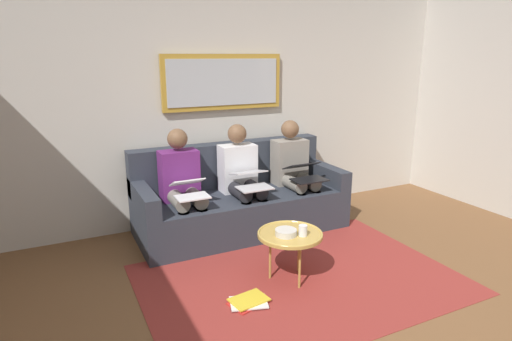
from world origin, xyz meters
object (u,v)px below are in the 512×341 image
object	(u,v)px
magazine_stack	(249,301)
cup	(303,230)
bowl	(286,232)
person_middle	(241,176)
coffee_table	(290,235)
laptop_silver	(251,179)
framed_mirror	(223,82)
person_left	(294,169)
person_right	(182,183)
couch	(239,201)
laptop_white	(190,188)
laptop_black	(305,172)

from	to	relation	value
magazine_stack	cup	bearing A→B (deg)	-169.23
bowl	person_middle	bearing A→B (deg)	-96.37
coffee_table	laptop_silver	bearing A→B (deg)	-94.95
person_middle	laptop_silver	bearing A→B (deg)	90.00
framed_mirror	person_left	world-z (taller)	framed_mirror
person_left	person_right	distance (m)	1.28
laptop_silver	couch	bearing A→B (deg)	-90.00
laptop_silver	laptop_white	bearing A→B (deg)	-0.34
person_middle	magazine_stack	distance (m)	1.56
framed_mirror	cup	distance (m)	2.01
framed_mirror	bowl	xyz separation A→B (m)	(0.13, 1.63, -1.11)
magazine_stack	bowl	bearing A→B (deg)	-157.85
laptop_black	coffee_table	bearing A→B (deg)	52.00
couch	person_left	world-z (taller)	person_left
couch	coffee_table	distance (m)	1.22
magazine_stack	laptop_black	bearing A→B (deg)	-136.91
couch	person_right	xyz separation A→B (m)	(0.64, 0.07, 0.30)
coffee_table	person_left	world-z (taller)	person_left
bowl	laptop_white	world-z (taller)	laptop_white
person_middle	bowl	bearing A→B (deg)	83.63
laptop_silver	magazine_stack	world-z (taller)	laptop_silver
person_middle	cup	bearing A→B (deg)	89.50
framed_mirror	person_middle	bearing A→B (deg)	90.00
laptop_silver	person_middle	bearing A→B (deg)	-90.00
laptop_white	magazine_stack	xyz separation A→B (m)	(-0.09, 1.10, -0.60)
bowl	framed_mirror	bearing A→B (deg)	-94.59
person_middle	laptop_white	xyz separation A→B (m)	(0.64, 0.24, 0.01)
person_left	person_middle	distance (m)	0.64
person_middle	laptop_white	bearing A→B (deg)	20.24
framed_mirror	laptop_silver	bearing A→B (deg)	90.00
person_middle	magazine_stack	xyz separation A→B (m)	(0.55, 1.34, -0.59)
person_left	laptop_black	bearing A→B (deg)	90.00
laptop_black	laptop_silver	size ratio (longest dim) A/B	1.04
laptop_black	magazine_stack	xyz separation A→B (m)	(1.19, 1.11, -0.61)
couch	person_left	distance (m)	0.71
couch	laptop_silver	distance (m)	0.45
coffee_table	framed_mirror	bearing A→B (deg)	-92.81
couch	laptop_silver	size ratio (longest dim) A/B	5.81
person_left	magazine_stack	xyz separation A→B (m)	(1.19, 1.34, -0.59)
laptop_white	couch	bearing A→B (deg)	-154.54
coffee_table	laptop_black	size ratio (longest dim) A/B	1.38
coffee_table	cup	size ratio (longest dim) A/B	6.00
coffee_table	person_right	bearing A→B (deg)	-63.97
framed_mirror	cup	world-z (taller)	framed_mirror
cup	magazine_stack	world-z (taller)	cup
person_right	magazine_stack	xyz separation A→B (m)	(-0.09, 1.34, -0.59)
couch	laptop_black	xyz separation A→B (m)	(-0.64, 0.30, 0.32)
coffee_table	person_middle	xyz separation A→B (m)	(-0.08, -1.15, 0.21)
couch	cup	size ratio (longest dim) A/B	24.44
couch	laptop_black	distance (m)	0.77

